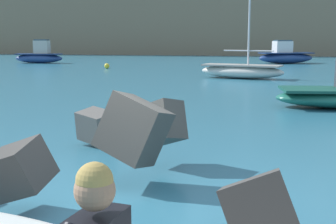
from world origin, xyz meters
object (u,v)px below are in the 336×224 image
Objects in this scene: mooring_buoy_inner at (107,66)px; boat_mid_centre at (242,71)px; boat_near_left at (39,56)px; boat_mid_left at (285,56)px.

boat_mid_centre is at bearing -32.26° from mooring_buoy_inner.
boat_near_left is 0.89× the size of boat_mid_centre.
boat_mid_centre reaches higher than boat_mid_left.
boat_near_left is at bearing -170.40° from boat_mid_left.
mooring_buoy_inner is (-11.59, 7.31, -0.28)m from boat_mid_centre.
boat_mid_centre is at bearing -33.34° from boat_near_left.
boat_mid_left is 13.90× the size of mooring_buoy_inner.
boat_mid_left is at bearing 35.03° from mooring_buoy_inner.
boat_near_left is at bearing 145.37° from mooring_buoy_inner.
boat_mid_centre is (21.06, -13.85, -0.25)m from boat_near_left.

